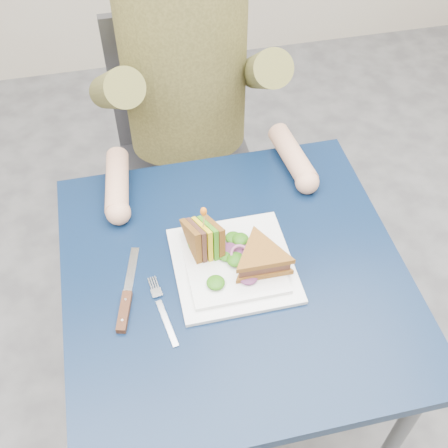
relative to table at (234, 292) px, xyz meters
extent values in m
plane|color=#535355|center=(0.00, 0.00, -0.65)|extent=(4.00, 4.00, 0.00)
cube|color=black|center=(0.00, 0.00, 0.06)|extent=(0.75, 0.75, 0.03)
cylinder|color=#595B5E|center=(0.32, -0.32, -0.30)|extent=(0.04, 0.04, 0.70)
cylinder|color=#595B5E|center=(-0.32, 0.32, -0.30)|extent=(0.04, 0.04, 0.70)
cylinder|color=#595B5E|center=(0.32, 0.32, -0.30)|extent=(0.04, 0.04, 0.70)
cube|color=#47474C|center=(0.00, 0.62, -0.20)|extent=(0.42, 0.40, 0.04)
cube|color=#47474C|center=(0.00, 0.80, 0.05)|extent=(0.42, 0.03, 0.46)
cylinder|color=#47474C|center=(-0.18, 0.45, -0.44)|extent=(0.02, 0.02, 0.43)
cylinder|color=#47474C|center=(0.18, 0.45, -0.44)|extent=(0.02, 0.02, 0.43)
cylinder|color=#47474C|center=(-0.18, 0.79, -0.44)|extent=(0.02, 0.02, 0.43)
cylinder|color=#47474C|center=(0.18, 0.79, -0.44)|extent=(0.02, 0.02, 0.43)
cylinder|color=brown|center=(0.00, 0.60, 0.22)|extent=(0.34, 0.34, 0.52)
cylinder|color=brown|center=(-0.20, 0.51, 0.23)|extent=(0.15, 0.39, 0.31)
cylinder|color=tan|center=(-0.23, 0.31, 0.11)|extent=(0.08, 0.20, 0.06)
sphere|color=tan|center=(-0.23, 0.21, 0.11)|extent=(0.06, 0.06, 0.06)
cylinder|color=brown|center=(0.20, 0.51, 0.23)|extent=(0.15, 0.39, 0.31)
cylinder|color=tan|center=(0.23, 0.31, 0.11)|extent=(0.08, 0.20, 0.06)
sphere|color=tan|center=(0.23, 0.21, 0.11)|extent=(0.06, 0.06, 0.06)
cube|color=white|center=(0.00, 0.02, 0.08)|extent=(0.26, 0.26, 0.01)
cube|color=white|center=(0.00, 0.02, 0.09)|extent=(0.21, 0.21, 0.01)
cube|color=silver|center=(-0.17, -0.10, 0.08)|extent=(0.03, 0.12, 0.00)
cube|color=silver|center=(-0.18, -0.02, 0.08)|extent=(0.02, 0.02, 0.00)
cube|color=silver|center=(-0.19, 0.01, 0.08)|extent=(0.01, 0.03, 0.00)
cube|color=silver|center=(-0.18, 0.01, 0.08)|extent=(0.01, 0.03, 0.00)
cube|color=silver|center=(-0.18, 0.01, 0.08)|extent=(0.01, 0.03, 0.00)
cube|color=silver|center=(-0.17, 0.01, 0.08)|extent=(0.01, 0.03, 0.00)
cube|color=silver|center=(-0.22, 0.05, 0.08)|extent=(0.05, 0.14, 0.00)
cube|color=black|center=(-0.25, -0.05, 0.09)|extent=(0.04, 0.10, 0.01)
cylinder|color=silver|center=(-0.24, -0.03, 0.09)|extent=(0.01, 0.01, 0.00)
cylinder|color=silver|center=(-0.25, -0.08, 0.09)|extent=(0.01, 0.01, 0.00)
cylinder|color=tan|center=(-0.05, 0.06, 0.20)|extent=(0.01, 0.01, 0.06)
ellipsoid|color=orange|center=(-0.05, 0.06, 0.23)|extent=(0.01, 0.01, 0.02)
torus|color=#9E4C7A|center=(0.02, 0.02, 0.11)|extent=(0.04, 0.04, 0.02)
camera|label=1|loc=(-0.18, -0.71, 1.08)|focal=45.00mm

